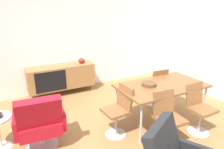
% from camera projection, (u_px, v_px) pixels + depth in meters
% --- Properties ---
extents(ground_plane, '(8.32, 8.32, 0.00)m').
position_uv_depth(ground_plane, '(101.00, 146.00, 3.21)').
color(ground_plane, '#9E7242').
extents(wall_back, '(6.80, 0.12, 2.80)m').
position_uv_depth(wall_back, '(55.00, 36.00, 4.94)').
color(wall_back, white).
rests_on(wall_back, ground_plane).
extents(sideboard, '(1.60, 0.45, 0.72)m').
position_uv_depth(sideboard, '(61.00, 77.00, 4.99)').
color(sideboard, olive).
rests_on(sideboard, ground_plane).
extents(vase_cobalt, '(0.17, 0.17, 0.13)m').
position_uv_depth(vase_cobalt, '(82.00, 61.00, 5.13)').
color(vase_cobalt, maroon).
rests_on(vase_cobalt, sideboard).
extents(dining_table, '(1.60, 0.90, 0.74)m').
position_uv_depth(dining_table, '(162.00, 87.00, 3.69)').
color(dining_table, brown).
rests_on(dining_table, ground_plane).
extents(wooden_bowl_on_table, '(0.26, 0.26, 0.06)m').
position_uv_depth(wooden_bowl_on_table, '(149.00, 84.00, 3.62)').
color(wooden_bowl_on_table, brown).
rests_on(wooden_bowl_on_table, dining_table).
extents(dining_chair_front_left, '(0.42, 0.45, 0.86)m').
position_uv_depth(dining_chair_front_left, '(167.00, 116.00, 3.14)').
color(dining_chair_front_left, brown).
rests_on(dining_chair_front_left, ground_plane).
extents(dining_chair_front_right, '(0.41, 0.43, 0.86)m').
position_uv_depth(dining_chair_front_right, '(199.00, 107.00, 3.45)').
color(dining_chair_front_right, brown).
rests_on(dining_chair_front_right, ground_plane).
extents(dining_chair_back_right, '(0.43, 0.45, 0.86)m').
position_uv_depth(dining_chair_back_right, '(156.00, 85.00, 4.39)').
color(dining_chair_back_right, brown).
rests_on(dining_chair_back_right, ground_plane).
extents(dining_chair_near_window, '(0.45, 0.43, 0.86)m').
position_uv_depth(dining_chair_near_window, '(119.00, 109.00, 3.37)').
color(dining_chair_near_window, brown).
rests_on(dining_chair_near_window, ground_plane).
extents(lounge_chair_red, '(0.76, 0.70, 0.95)m').
position_uv_depth(lounge_chair_red, '(40.00, 122.00, 3.00)').
color(lounge_chair_red, red).
rests_on(lounge_chair_red, ground_plane).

